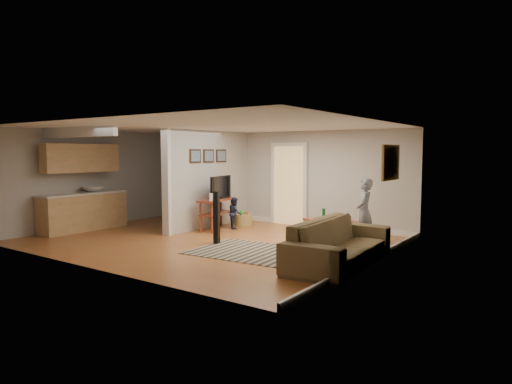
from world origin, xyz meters
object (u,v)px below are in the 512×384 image
at_px(coffee_table, 335,225).
at_px(speaker_right, 216,206).
at_px(tv_console, 217,202).
at_px(toy_basket, 243,219).
at_px(sofa, 339,264).
at_px(toddler, 235,228).
at_px(speaker_left, 217,218).
at_px(child, 364,245).

height_order(coffee_table, speaker_right, speaker_right).
relative_size(tv_console, toy_basket, 2.81).
xyz_separation_m(tv_console, speaker_right, (-0.26, 0.29, -0.16)).
xyz_separation_m(sofa, speaker_right, (-4.30, 1.81, 0.55)).
bearing_deg(toddler, coffee_table, -139.60).
relative_size(speaker_left, toy_basket, 2.40).
bearing_deg(speaker_right, toy_basket, 71.45).
xyz_separation_m(child, toddler, (-3.48, 0.05, 0.00)).
bearing_deg(toy_basket, coffee_table, -14.08).
distance_m(toy_basket, child, 3.65).
xyz_separation_m(tv_console, toy_basket, (0.13, 0.92, -0.54)).
height_order(tv_console, toy_basket, tv_console).
bearing_deg(tv_console, speaker_right, 120.06).
distance_m(speaker_right, toddler, 0.77).
bearing_deg(child, sofa, -7.33).
relative_size(tv_console, speaker_left, 1.17).
distance_m(speaker_left, speaker_right, 2.17).
bearing_deg(speaker_left, tv_console, 117.51).
relative_size(speaker_left, speaker_right, 1.01).
distance_m(sofa, child, 1.88).
distance_m(tv_console, child, 3.82).
bearing_deg(speaker_right, speaker_left, -36.05).
xyz_separation_m(coffee_table, toy_basket, (-3.01, 0.76, -0.21)).
bearing_deg(sofa, tv_console, 66.13).
height_order(speaker_left, child, speaker_left).
height_order(sofa, child, child).
bearing_deg(coffee_table, tv_console, -176.92).
height_order(tv_console, toddler, tv_console).
bearing_deg(child, coffee_table, -89.70).
distance_m(tv_console, toddler, 0.86).
xyz_separation_m(toy_basket, toddler, (0.12, -0.53, -0.17)).
xyz_separation_m(sofa, tv_console, (-4.04, 1.51, 0.71)).
bearing_deg(coffee_table, child, 16.79).
distance_m(tv_console, toy_basket, 1.08).
distance_m(child, toddler, 3.48).
bearing_deg(toddler, speaker_left, 161.42).
height_order(coffee_table, speaker_left, speaker_left).
bearing_deg(speaker_right, toddler, 25.33).
relative_size(coffee_table, child, 1.03).
height_order(sofa, speaker_left, speaker_left).
xyz_separation_m(sofa, coffee_table, (-0.89, 1.68, 0.38)).
xyz_separation_m(toy_basket, child, (3.60, -0.58, -0.17)).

